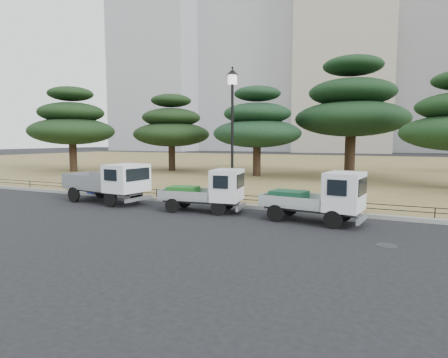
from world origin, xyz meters
The scene contains 16 objects.
ground centered at (0.00, 0.00, 0.00)m, with size 220.00×220.00×0.00m, color black.
lawn centered at (0.00, 30.60, 0.07)m, with size 120.00×56.00×0.15m, color olive.
curb centered at (0.00, 2.60, 0.08)m, with size 120.00×0.25×0.16m, color gray.
truck_large centered at (-5.58, 1.21, 1.04)m, with size 4.45×2.17×1.86m.
truck_kei_front centered at (-0.36, 1.19, 0.88)m, with size 3.51×1.87×1.77m.
truck_kei_rear centered at (4.20, 1.02, 0.92)m, with size 3.69×1.92×1.85m.
street_lamp centered at (-0.01, 2.90, 4.13)m, with size 0.53×0.53×5.89m.
pipe_fence centered at (0.00, 2.75, 0.44)m, with size 38.00×0.04×0.40m.
tarp_pile centered at (-7.46, 2.91, 0.53)m, with size 1.46×1.08×0.96m.
manhole centered at (6.50, -1.20, 0.01)m, with size 0.60×0.60×0.01m, color #2D2D30.
pine_west_far centered at (-19.74, 12.48, 4.47)m, with size 7.42×7.42×7.49m.
pine_west_near centered at (-12.09, 16.86, 4.15)m, with size 6.94×6.94×6.94m.
pine_center_left centered at (-3.18, 15.07, 4.14)m, with size 6.79×6.79×6.90m.
pine_center_right centered at (3.30, 19.03, 5.55)m, with size 8.79×8.79×9.33m.
tower_far_west centered at (-55.00, 80.00, 32.50)m, with size 24.00×20.00×65.00m, color #A0A0A5.
tower_center_left centered at (-5.00, 85.00, 27.50)m, with size 22.00×20.00×55.00m, color #AAA08C.
Camera 1 is at (6.61, -12.43, 2.96)m, focal length 30.00 mm.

